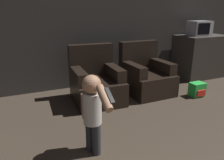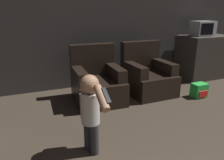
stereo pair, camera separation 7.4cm
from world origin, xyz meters
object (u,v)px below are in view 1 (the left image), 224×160
armchair_right (146,76)px  microwave (199,28)px  toy_backpack (197,90)px  armchair_left (96,83)px  person_toddler (93,109)px

armchair_right → microwave: microwave is taller
toy_backpack → armchair_left: bearing=161.6°
armchair_right → microwave: (1.60, 0.40, 0.79)m
armchair_right → microwave: bearing=13.3°
armchair_left → microwave: bearing=11.7°
armchair_right → toy_backpack: (0.73, -0.57, -0.19)m
armchair_left → person_toddler: 1.47m
person_toddler → microwave: microwave is taller
armchair_left → microwave: microwave is taller
toy_backpack → microwave: (0.86, 0.97, 0.98)m
armchair_right → person_toddler: armchair_right is taller
armchair_left → armchair_right: bearing=2.9°
armchair_left → toy_backpack: bearing=-15.5°
armchair_left → toy_backpack: 1.82m
armchair_right → person_toddler: (-1.51, -1.36, 0.20)m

